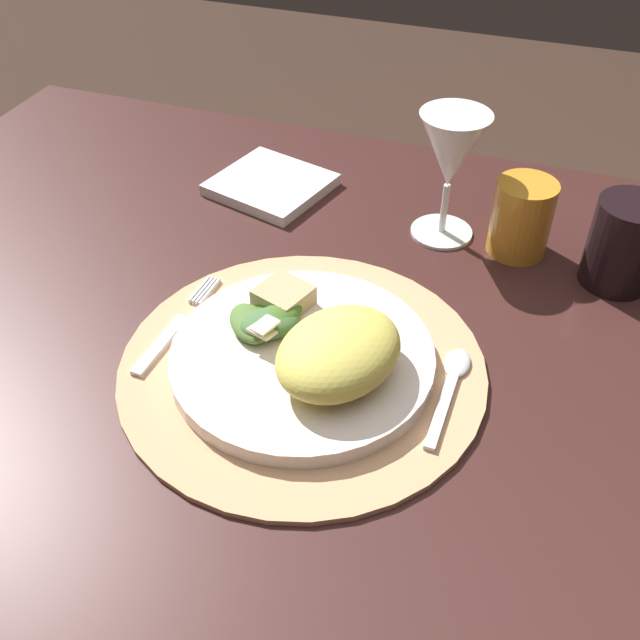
# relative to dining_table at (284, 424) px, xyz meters

# --- Properties ---
(dining_table) EXTENTS (1.13, 0.83, 0.76)m
(dining_table) POSITION_rel_dining_table_xyz_m (0.00, 0.00, 0.00)
(dining_table) COLOR #371C19
(dining_table) RESTS_ON ground
(placemat) EXTENTS (0.35, 0.35, 0.01)m
(placemat) POSITION_rel_dining_table_xyz_m (0.05, -0.06, 0.16)
(placemat) COLOR tan
(placemat) RESTS_ON dining_table
(dinner_plate) EXTENTS (0.25, 0.25, 0.02)m
(dinner_plate) POSITION_rel_dining_table_xyz_m (0.05, -0.06, 0.17)
(dinner_plate) COLOR silver
(dinner_plate) RESTS_ON placemat
(pasta_serving) EXTENTS (0.14, 0.15, 0.05)m
(pasta_serving) POSITION_rel_dining_table_xyz_m (0.09, -0.07, 0.20)
(pasta_serving) COLOR #D9CA55
(pasta_serving) RESTS_ON dinner_plate
(salad_greens) EXTENTS (0.09, 0.09, 0.03)m
(salad_greens) POSITION_rel_dining_table_xyz_m (0.00, -0.03, 0.19)
(salad_greens) COLOR #3F6637
(salad_greens) RESTS_ON dinner_plate
(bread_piece) EXTENTS (0.06, 0.06, 0.02)m
(bread_piece) POSITION_rel_dining_table_xyz_m (0.01, -0.00, 0.19)
(bread_piece) COLOR tan
(bread_piece) RESTS_ON dinner_plate
(fork) EXTENTS (0.02, 0.16, 0.00)m
(fork) POSITION_rel_dining_table_xyz_m (-0.09, -0.05, 0.16)
(fork) COLOR silver
(fork) RESTS_ON placemat
(spoon) EXTENTS (0.02, 0.13, 0.01)m
(spoon) POSITION_rel_dining_table_xyz_m (0.18, -0.03, 0.16)
(spoon) COLOR silver
(spoon) RESTS_ON placemat
(napkin) EXTENTS (0.16, 0.15, 0.01)m
(napkin) POSITION_rel_dining_table_xyz_m (-0.11, 0.24, 0.16)
(napkin) COLOR white
(napkin) RESTS_ON dining_table
(wine_glass) EXTENTS (0.08, 0.08, 0.15)m
(wine_glass) POSITION_rel_dining_table_xyz_m (0.12, 0.21, 0.26)
(wine_glass) COLOR silver
(wine_glass) RESTS_ON dining_table
(amber_tumbler) EXTENTS (0.07, 0.07, 0.09)m
(amber_tumbler) POSITION_rel_dining_table_xyz_m (0.21, 0.21, 0.20)
(amber_tumbler) COLOR #C68326
(amber_tumbler) RESTS_ON dining_table
(dark_tumbler) EXTENTS (0.07, 0.07, 0.10)m
(dark_tumbler) POSITION_rel_dining_table_xyz_m (0.32, 0.18, 0.20)
(dark_tumbler) COLOR black
(dark_tumbler) RESTS_ON dining_table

